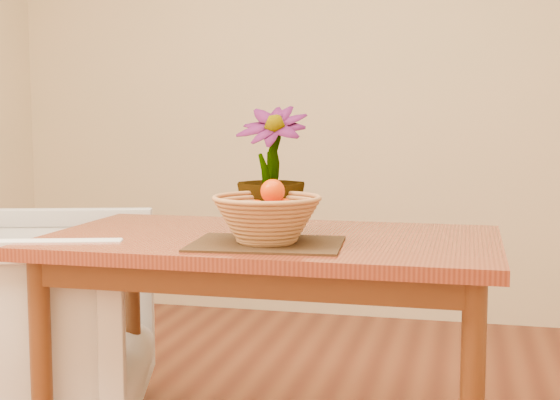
% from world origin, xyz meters
% --- Properties ---
extents(wall_back, '(4.00, 0.02, 2.70)m').
position_xyz_m(wall_back, '(0.00, 2.25, 1.35)').
color(wall_back, beige).
rests_on(wall_back, floor).
extents(table, '(1.40, 0.80, 0.75)m').
position_xyz_m(table, '(0.00, 0.30, 0.66)').
color(table, maroon).
rests_on(table, floor).
extents(placemat, '(0.46, 0.36, 0.01)m').
position_xyz_m(placemat, '(0.03, 0.13, 0.75)').
color(placemat, '#372414').
rests_on(placemat, table).
extents(wicker_basket, '(0.32, 0.32, 0.13)m').
position_xyz_m(wicker_basket, '(0.03, 0.13, 0.82)').
color(wicker_basket, '#A17143').
rests_on(wicker_basket, placemat).
extents(orange_pile, '(0.16, 0.16, 0.13)m').
position_xyz_m(orange_pile, '(0.03, 0.14, 0.86)').
color(orange_pile, red).
rests_on(orange_pile, wicker_basket).
extents(potted_plant, '(0.24, 0.24, 0.40)m').
position_xyz_m(potted_plant, '(-0.01, 0.35, 0.95)').
color(potted_plant, '#144814').
rests_on(potted_plant, table).
extents(armchair, '(0.99, 1.03, 0.86)m').
position_xyz_m(armchair, '(-0.91, 0.36, 0.43)').
color(armchair, '#806D58').
rests_on(armchair, floor).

